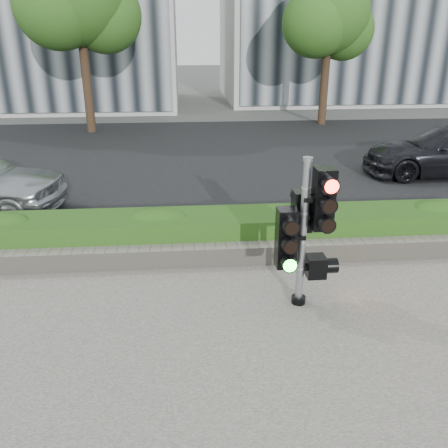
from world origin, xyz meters
name	(u,v)px	position (x,y,z in m)	size (l,w,h in m)	color
ground	(238,326)	(0.00, 0.00, 0.00)	(120.00, 120.00, 0.00)	#51514C
road	(205,155)	(0.00, 10.00, 0.01)	(60.00, 13.00, 0.02)	black
curb	(221,234)	(0.00, 3.15, 0.06)	(60.00, 0.25, 0.12)	gray
stone_wall	(226,254)	(0.00, 1.90, 0.20)	(12.00, 0.32, 0.34)	gray
hedge	(223,231)	(0.00, 2.55, 0.37)	(12.00, 1.00, 0.68)	#45892A
tree_right	(329,16)	(5.48, 15.55, 4.48)	(4.10, 3.58, 6.53)	black
traffic_signal	(305,226)	(0.99, 0.52, 1.27)	(0.77, 0.56, 2.24)	black
car_dark	(448,151)	(6.77, 7.07, 0.70)	(1.90, 4.68, 1.36)	black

